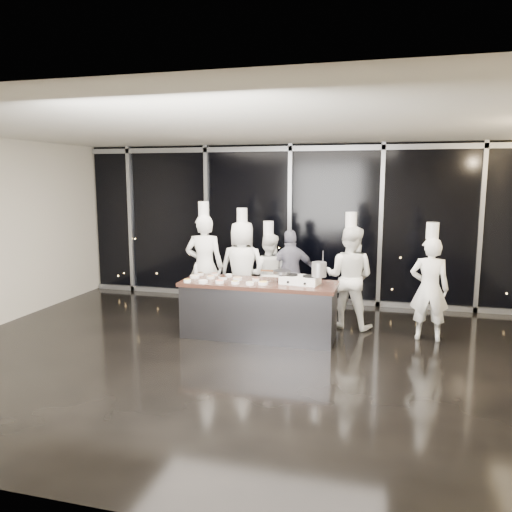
{
  "coord_description": "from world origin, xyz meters",
  "views": [
    {
      "loc": [
        1.95,
        -6.57,
        2.53
      ],
      "look_at": [
        -0.13,
        1.2,
        1.26
      ],
      "focal_mm": 35.0,
      "sensor_mm": 36.0,
      "label": 1
    }
  ],
  "objects_px": {
    "frying_pan": "(281,272)",
    "chef_far_left": "(204,266)",
    "guest": "(291,273)",
    "chef_center": "(268,274)",
    "chef_right": "(349,277)",
    "stock_pot": "(319,269)",
    "chef_side": "(429,288)",
    "demo_counter": "(259,309)",
    "stove": "(300,280)",
    "chef_left": "(242,268)"
  },
  "relations": [
    {
      "from": "frying_pan",
      "to": "chef_far_left",
      "type": "xyz_separation_m",
      "value": [
        -1.59,
        0.78,
        -0.11
      ]
    },
    {
      "from": "frying_pan",
      "to": "chef_far_left",
      "type": "height_order",
      "value": "chef_far_left"
    },
    {
      "from": "frying_pan",
      "to": "chef_center",
      "type": "height_order",
      "value": "chef_center"
    },
    {
      "from": "demo_counter",
      "to": "chef_center",
      "type": "height_order",
      "value": "chef_center"
    },
    {
      "from": "chef_left",
      "to": "chef_side",
      "type": "bearing_deg",
      "value": 168.62
    },
    {
      "from": "chef_far_left",
      "to": "stove",
      "type": "bearing_deg",
      "value": 145.6
    },
    {
      "from": "stove",
      "to": "chef_left",
      "type": "distance_m",
      "value": 1.68
    },
    {
      "from": "stock_pot",
      "to": "chef_center",
      "type": "bearing_deg",
      "value": 130.06
    },
    {
      "from": "chef_center",
      "to": "chef_right",
      "type": "bearing_deg",
      "value": 162.89
    },
    {
      "from": "demo_counter",
      "to": "frying_pan",
      "type": "xyz_separation_m",
      "value": [
        0.34,
        0.08,
        0.61
      ]
    },
    {
      "from": "chef_left",
      "to": "chef_right",
      "type": "relative_size",
      "value": 1.01
    },
    {
      "from": "guest",
      "to": "chef_side",
      "type": "height_order",
      "value": "chef_side"
    },
    {
      "from": "demo_counter",
      "to": "chef_right",
      "type": "distance_m",
      "value": 1.68
    },
    {
      "from": "demo_counter",
      "to": "stock_pot",
      "type": "height_order",
      "value": "stock_pot"
    },
    {
      "from": "stove",
      "to": "frying_pan",
      "type": "distance_m",
      "value": 0.33
    },
    {
      "from": "demo_counter",
      "to": "chef_center",
      "type": "distance_m",
      "value": 1.34
    },
    {
      "from": "frying_pan",
      "to": "chef_right",
      "type": "relative_size",
      "value": 0.25
    },
    {
      "from": "chef_side",
      "to": "chef_left",
      "type": "bearing_deg",
      "value": -7.95
    },
    {
      "from": "stock_pot",
      "to": "guest",
      "type": "relative_size",
      "value": 0.14
    },
    {
      "from": "chef_left",
      "to": "guest",
      "type": "xyz_separation_m",
      "value": [
        0.86,
        0.21,
        -0.09
      ]
    },
    {
      "from": "demo_counter",
      "to": "chef_far_left",
      "type": "xyz_separation_m",
      "value": [
        -1.24,
        0.86,
        0.51
      ]
    },
    {
      "from": "demo_counter",
      "to": "chef_right",
      "type": "height_order",
      "value": "chef_right"
    },
    {
      "from": "chef_far_left",
      "to": "chef_center",
      "type": "xyz_separation_m",
      "value": [
        1.08,
        0.44,
        -0.18
      ]
    },
    {
      "from": "stove",
      "to": "guest",
      "type": "bearing_deg",
      "value": 115.16
    },
    {
      "from": "demo_counter",
      "to": "chef_right",
      "type": "relative_size",
      "value": 1.25
    },
    {
      "from": "chef_side",
      "to": "chef_right",
      "type": "bearing_deg",
      "value": -13.0
    },
    {
      "from": "chef_center",
      "to": "chef_side",
      "type": "distance_m",
      "value": 2.86
    },
    {
      "from": "stove",
      "to": "guest",
      "type": "relative_size",
      "value": 0.39
    },
    {
      "from": "stove",
      "to": "frying_pan",
      "type": "xyz_separation_m",
      "value": [
        -0.31,
        0.04,
        0.1
      ]
    },
    {
      "from": "chef_far_left",
      "to": "chef_right",
      "type": "bearing_deg",
      "value": 170.23
    },
    {
      "from": "stove",
      "to": "chef_side",
      "type": "distance_m",
      "value": 2.02
    },
    {
      "from": "demo_counter",
      "to": "stove",
      "type": "distance_m",
      "value": 0.83
    },
    {
      "from": "chef_far_left",
      "to": "guest",
      "type": "relative_size",
      "value": 1.32
    },
    {
      "from": "stove",
      "to": "chef_left",
      "type": "height_order",
      "value": "chef_left"
    },
    {
      "from": "stove",
      "to": "chef_right",
      "type": "distance_m",
      "value": 1.12
    },
    {
      "from": "chef_right",
      "to": "chef_center",
      "type": "bearing_deg",
      "value": -2.89
    },
    {
      "from": "frying_pan",
      "to": "chef_right",
      "type": "distance_m",
      "value": 1.31
    },
    {
      "from": "frying_pan",
      "to": "stock_pot",
      "type": "relative_size",
      "value": 2.24
    },
    {
      "from": "chef_left",
      "to": "chef_center",
      "type": "bearing_deg",
      "value": -162.0
    },
    {
      "from": "frying_pan",
      "to": "stock_pot",
      "type": "distance_m",
      "value": 0.62
    },
    {
      "from": "chef_far_left",
      "to": "guest",
      "type": "height_order",
      "value": "chef_far_left"
    },
    {
      "from": "demo_counter",
      "to": "chef_side",
      "type": "distance_m",
      "value": 2.69
    },
    {
      "from": "chef_right",
      "to": "chef_side",
      "type": "height_order",
      "value": "chef_right"
    },
    {
      "from": "demo_counter",
      "to": "chef_side",
      "type": "relative_size",
      "value": 1.33
    },
    {
      "from": "chef_left",
      "to": "stove",
      "type": "bearing_deg",
      "value": 137.54
    },
    {
      "from": "chef_side",
      "to": "frying_pan",
      "type": "bearing_deg",
      "value": 14.38
    },
    {
      "from": "demo_counter",
      "to": "guest",
      "type": "xyz_separation_m",
      "value": [
        0.25,
        1.35,
        0.35
      ]
    },
    {
      "from": "frying_pan",
      "to": "chef_far_left",
      "type": "relative_size",
      "value": 0.24
    },
    {
      "from": "demo_counter",
      "to": "chef_far_left",
      "type": "relative_size",
      "value": 1.16
    },
    {
      "from": "chef_left",
      "to": "guest",
      "type": "distance_m",
      "value": 0.89
    }
  ]
}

